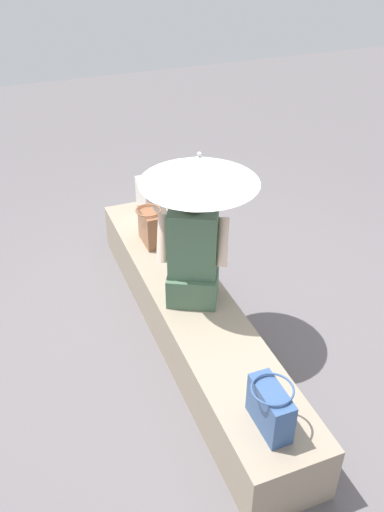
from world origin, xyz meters
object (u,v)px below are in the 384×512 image
(handbag_black, at_px, (151,200))
(shoulder_bag_spare, at_px, (270,407))
(person_seated, at_px, (193,252))
(parasol, at_px, (199,170))
(tote_bag_canvas, at_px, (149,227))

(handbag_black, distance_m, shoulder_bag_spare, 2.34)
(person_seated, bearing_deg, handbag_black, -3.60)
(person_seated, height_order, parasol, parasol)
(tote_bag_canvas, bearing_deg, handbag_black, -19.96)
(person_seated, relative_size, tote_bag_canvas, 2.95)
(person_seated, relative_size, shoulder_bag_spare, 2.92)
(parasol, bearing_deg, person_seated, 131.81)
(tote_bag_canvas, bearing_deg, parasol, -170.37)
(handbag_black, distance_m, tote_bag_canvas, 0.38)
(person_seated, xyz_separation_m, tote_bag_canvas, (0.81, 0.06, -0.24))
(person_seated, relative_size, handbag_black, 2.37)
(tote_bag_canvas, height_order, shoulder_bag_spare, tote_bag_canvas)
(tote_bag_canvas, distance_m, shoulder_bag_spare, 1.98)
(person_seated, distance_m, parasol, 0.57)
(tote_bag_canvas, bearing_deg, person_seated, -176.06)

